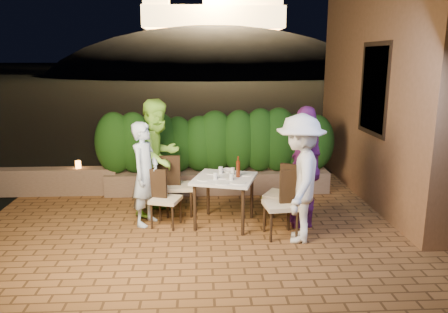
{
  "coord_description": "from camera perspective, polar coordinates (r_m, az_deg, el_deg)",
  "views": [
    {
      "loc": [
        -0.13,
        -5.72,
        2.52
      ],
      "look_at": [
        0.23,
        0.72,
        1.05
      ],
      "focal_mm": 35.0,
      "sensor_mm": 36.0,
      "label": 1
    }
  ],
  "objects": [
    {
      "name": "ground",
      "position": [
        6.26,
        -1.76,
        -11.11
      ],
      "size": [
        400.0,
        400.0,
        0.0
      ],
      "primitive_type": "plane",
      "color": "black",
      "rests_on": "ground"
    },
    {
      "name": "terrace_floor",
      "position": [
        6.74,
        -1.87,
        -9.81
      ],
      "size": [
        7.0,
        6.0,
        0.15
      ],
      "primitive_type": "cube",
      "color": "brown",
      "rests_on": "ground"
    },
    {
      "name": "building_wall",
      "position": [
        8.57,
        23.11,
        11.71
      ],
      "size": [
        1.6,
        5.0,
        5.0
      ],
      "primitive_type": "cube",
      "color": "#8F5D38",
      "rests_on": "ground"
    },
    {
      "name": "window_pane",
      "position": [
        7.82,
        19.2,
        8.32
      ],
      "size": [
        0.08,
        1.0,
        1.4
      ],
      "primitive_type": "cube",
      "color": "black",
      "rests_on": "building_wall"
    },
    {
      "name": "window_frame",
      "position": [
        7.81,
        19.13,
        8.32
      ],
      "size": [
        0.06,
        1.15,
        1.55
      ],
      "primitive_type": "cube",
      "color": "black",
      "rests_on": "building_wall"
    },
    {
      "name": "planter",
      "position": [
        8.36,
        -0.8,
        -3.28
      ],
      "size": [
        4.2,
        0.55,
        0.4
      ],
      "primitive_type": "cube",
      "color": "brown",
      "rests_on": "ground"
    },
    {
      "name": "hedge",
      "position": [
        8.18,
        -0.82,
        1.77
      ],
      "size": [
        4.0,
        0.7,
        1.1
      ],
      "primitive_type": null,
      "color": "#163B10",
      "rests_on": "planter"
    },
    {
      "name": "parapet",
      "position": [
        8.75,
        -20.86,
        -3.05
      ],
      "size": [
        2.2,
        0.3,
        0.5
      ],
      "primitive_type": "cube",
      "color": "brown",
      "rests_on": "ground"
    },
    {
      "name": "hill",
      "position": [
        66.08,
        -1.33,
        7.21
      ],
      "size": [
        52.0,
        40.0,
        22.0
      ],
      "primitive_type": "ellipsoid",
      "color": "black",
      "rests_on": "ground"
    },
    {
      "name": "fortress",
      "position": [
        66.24,
        -1.4,
        19.79
      ],
      "size": [
        26.0,
        8.0,
        8.0
      ],
      "primitive_type": null,
      "color": "#FFCC7A",
      "rests_on": "hill"
    },
    {
      "name": "dining_table",
      "position": [
        6.71,
        0.05,
        -5.82
      ],
      "size": [
        1.09,
        1.09,
        0.75
      ],
      "primitive_type": null,
      "rotation": [
        0.0,
        0.0,
        -0.29
      ],
      "color": "white",
      "rests_on": "ground"
    },
    {
      "name": "plate_nw",
      "position": [
        6.48,
        -2.7,
        -2.99
      ],
      "size": [
        0.2,
        0.2,
        0.01
      ],
      "primitive_type": "cylinder",
      "color": "white",
      "rests_on": "dining_table"
    },
    {
      "name": "plate_sw",
      "position": [
        6.83,
        -1.57,
        -2.15
      ],
      "size": [
        0.2,
        0.2,
        0.01
      ],
      "primitive_type": "cylinder",
      "color": "white",
      "rests_on": "dining_table"
    },
    {
      "name": "plate_ne",
      "position": [
        6.31,
        1.85,
        -3.4
      ],
      "size": [
        0.23,
        0.23,
        0.01
      ],
      "primitive_type": "cylinder",
      "color": "white",
      "rests_on": "dining_table"
    },
    {
      "name": "plate_se",
      "position": [
        6.76,
        2.89,
        -2.32
      ],
      "size": [
        0.24,
        0.24,
        0.01
      ],
      "primitive_type": "cylinder",
      "color": "white",
      "rests_on": "dining_table"
    },
    {
      "name": "plate_centre",
      "position": [
        6.58,
        -0.14,
        -2.73
      ],
      "size": [
        0.21,
        0.21,
        0.01
      ],
      "primitive_type": "cylinder",
      "color": "white",
      "rests_on": "dining_table"
    },
    {
      "name": "plate_front",
      "position": [
        6.28,
        -0.26,
        -3.48
      ],
      "size": [
        0.21,
        0.21,
        0.01
      ],
      "primitive_type": "cylinder",
      "color": "white",
      "rests_on": "dining_table"
    },
    {
      "name": "glass_nw",
      "position": [
        6.47,
        -1.14,
        -2.55
      ],
      "size": [
        0.06,
        0.06,
        0.11
      ],
      "primitive_type": "cylinder",
      "color": "silver",
      "rests_on": "dining_table"
    },
    {
      "name": "glass_sw",
      "position": [
        6.78,
        -0.44,
        -1.8
      ],
      "size": [
        0.07,
        0.07,
        0.11
      ],
      "primitive_type": "cylinder",
      "color": "silver",
      "rests_on": "dining_table"
    },
    {
      "name": "glass_ne",
      "position": [
        6.43,
        0.95,
        -2.68
      ],
      "size": [
        0.06,
        0.06,
        0.1
      ],
      "primitive_type": "cylinder",
      "color": "silver",
      "rests_on": "dining_table"
    },
    {
      "name": "glass_se",
      "position": [
        6.72,
        1.14,
        -1.94
      ],
      "size": [
        0.07,
        0.07,
        0.11
      ],
      "primitive_type": "cylinder",
      "color": "silver",
      "rests_on": "dining_table"
    },
    {
      "name": "beer_bottle",
      "position": [
        6.58,
        1.85,
        -1.34
      ],
      "size": [
        0.06,
        0.06,
        0.32
      ],
      "primitive_type": null,
      "color": "#4F1E0D",
      "rests_on": "dining_table"
    },
    {
      "name": "bowl",
      "position": [
        6.9,
        0.43,
        -1.84
      ],
      "size": [
        0.24,
        0.24,
        0.04
      ],
      "primitive_type": "imported",
      "rotation": [
        0.0,
        0.0,
        -0.57
      ],
      "color": "white",
      "rests_on": "dining_table"
    },
    {
      "name": "chair_left_front",
      "position": [
        6.67,
        -7.62,
        -5.43
      ],
      "size": [
        0.51,
        0.51,
        0.88
      ],
      "primitive_type": null,
      "rotation": [
        0.0,
        0.0,
        -0.3
      ],
      "color": "black",
      "rests_on": "ground"
    },
    {
      "name": "chair_left_back",
      "position": [
        7.15,
        -5.87,
        -3.73
      ],
      "size": [
        0.47,
        0.47,
        0.98
      ],
      "primitive_type": null,
      "rotation": [
        0.0,
        0.0,
        0.02
      ],
      "color": "black",
      "rests_on": "ground"
    },
    {
      "name": "chair_right_front",
      "position": [
        6.28,
        7.43,
        -6.13
      ],
      "size": [
        0.5,
        0.5,
        0.98
      ],
      "primitive_type": null,
      "rotation": [
        0.0,
        0.0,
        3.24
      ],
      "color": "black",
      "rests_on": "ground"
    },
    {
      "name": "chair_right_back",
      "position": [
        6.75,
        7.47,
        -4.85
      ],
      "size": [
        0.61,
        0.61,
        0.97
      ],
      "primitive_type": null,
      "rotation": [
        0.0,
        0.0,
        2.63
      ],
      "color": "black",
      "rests_on": "ground"
    },
    {
      "name": "diner_blue",
      "position": [
        6.72,
        -10.27,
        -2.25
      ],
      "size": [
        0.57,
        0.68,
        1.59
      ],
      "primitive_type": "imported",
      "rotation": [
        0.0,
        0.0,
        1.19
      ],
      "color": "silver",
      "rests_on": "ground"
    },
    {
      "name": "diner_green",
      "position": [
        7.15,
        -8.54,
        -0.08
      ],
      "size": [
        1.12,
        1.16,
        1.88
      ],
      "primitive_type": "imported",
      "rotation": [
        0.0,
        0.0,
        0.93
      ],
      "color": "#97E347",
      "rests_on": "ground"
    },
    {
      "name": "diner_white",
      "position": [
        6.09,
        9.85,
        -2.86
      ],
      "size": [
        0.93,
        1.28,
        1.79
      ],
      "primitive_type": "imported",
      "rotation": [
        0.0,
        0.0,
        -1.83
      ],
      "color": "white",
      "rests_on": "ground"
    },
    {
      "name": "diner_purple",
      "position": [
        6.7,
        10.49,
        -1.26
      ],
      "size": [
        0.52,
        1.1,
        1.83
      ],
      "primitive_type": "imported",
      "rotation": [
        0.0,
        0.0,
        -1.5
      ],
      "color": "#732672",
      "rests_on": "ground"
    },
    {
      "name": "parapet_lamp",
      "position": [
        8.56,
        -18.51,
        -1.0
      ],
      "size": [
        0.1,
        0.1,
        0.14
      ],
      "primitive_type": "cylinder",
      "color": "orange",
      "rests_on": "parapet"
    }
  ]
}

